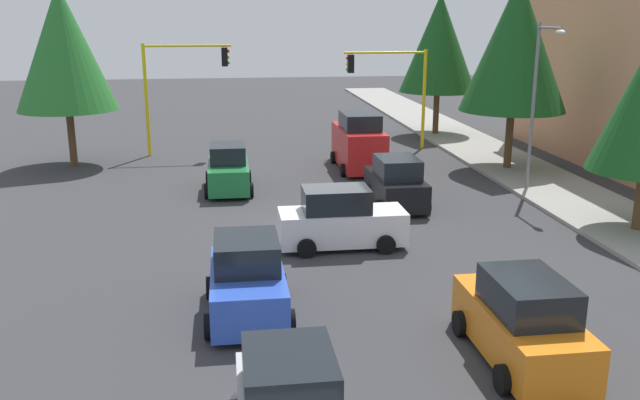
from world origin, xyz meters
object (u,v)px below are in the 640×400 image
(tree_roadside_far, at_px, (439,43))
(delivery_van_red, at_px, (359,143))
(tree_opposite_side, at_px, (63,48))
(car_orange, at_px, (522,322))
(traffic_signal_far_right, at_px, (180,77))
(street_lamp_curbside, at_px, (539,90))
(traffic_signal_far_left, at_px, (392,79))
(tree_roadside_mid, at_px, (516,44))
(car_blue, at_px, (247,281))
(car_black, at_px, (396,184))
(car_green, at_px, (228,170))
(car_white, at_px, (341,220))

(tree_roadside_far, relative_size, delivery_van_red, 1.79)
(tree_opposite_side, bearing_deg, car_orange, 32.04)
(traffic_signal_far_right, distance_m, street_lamp_curbside, 18.19)
(tree_opposite_side, xyz_separation_m, delivery_van_red, (2.74, 13.92, -4.47))
(traffic_signal_far_left, xyz_separation_m, tree_roadside_mid, (6.00, 4.34, 2.10))
(traffic_signal_far_right, height_order, car_blue, traffic_signal_far_right)
(tree_roadside_mid, bearing_deg, traffic_signal_far_left, -144.15)
(car_black, bearing_deg, car_blue, -33.37)
(car_blue, xyz_separation_m, car_black, (-9.30, 6.12, 0.00))
(tree_roadside_mid, relative_size, delivery_van_red, 1.89)
(tree_roadside_mid, xyz_separation_m, car_blue, (14.78, -13.03, -5.08))
(tree_opposite_side, bearing_deg, tree_roadside_far, 106.31)
(traffic_signal_far_left, xyz_separation_m, car_orange, (23.97, -2.91, -2.98))
(car_orange, height_order, car_black, same)
(street_lamp_curbside, xyz_separation_m, car_black, (1.09, -6.10, -3.45))
(delivery_van_red, distance_m, car_orange, 19.24)
(street_lamp_curbside, bearing_deg, car_green, -100.37)
(delivery_van_red, relative_size, car_white, 1.18)
(traffic_signal_far_left, bearing_deg, traffic_signal_far_right, -90.00)
(tree_roadside_far, bearing_deg, street_lamp_curbside, -1.19)
(street_lamp_curbside, bearing_deg, tree_roadside_far, 178.81)
(delivery_van_red, xyz_separation_m, car_blue, (16.04, -5.95, -0.39))
(delivery_van_red, bearing_deg, tree_roadside_mid, 79.87)
(tree_roadside_far, bearing_deg, car_blue, -26.82)
(tree_roadside_mid, relative_size, tree_roadside_far, 1.06)
(tree_roadside_mid, xyz_separation_m, car_white, (10.00, -9.86, -5.08))
(tree_roadside_far, xyz_separation_m, car_green, (12.09, -12.89, -4.74))
(car_white, xyz_separation_m, car_blue, (4.78, -3.16, 0.00))
(tree_opposite_side, bearing_deg, traffic_signal_far_right, 110.78)
(traffic_signal_far_right, xyz_separation_m, car_black, (11.48, 8.82, -3.25))
(car_orange, bearing_deg, tree_roadside_mid, 158.04)
(traffic_signal_far_right, bearing_deg, car_blue, 7.41)
(traffic_signal_far_left, distance_m, car_orange, 24.33)
(traffic_signal_far_right, height_order, car_green, traffic_signal_far_right)
(car_blue, height_order, car_black, same)
(delivery_van_red, bearing_deg, car_blue, -20.35)
(car_blue, bearing_deg, traffic_signal_far_right, -172.59)
(traffic_signal_far_right, distance_m, delivery_van_red, 10.27)
(car_white, relative_size, car_orange, 0.98)
(car_blue, bearing_deg, car_white, 146.49)
(traffic_signal_far_right, distance_m, tree_opposite_side, 5.86)
(tree_roadside_mid, xyz_separation_m, car_green, (2.09, -13.39, -5.08))
(traffic_signal_far_left, distance_m, tree_opposite_side, 16.89)
(tree_roadside_mid, bearing_deg, car_white, -44.60)
(tree_opposite_side, height_order, car_orange, tree_opposite_side)
(traffic_signal_far_right, bearing_deg, traffic_signal_far_left, 90.00)
(car_black, bearing_deg, traffic_signal_far_left, 167.39)
(traffic_signal_far_right, relative_size, car_black, 1.49)
(tree_opposite_side, bearing_deg, car_green, 51.36)
(tree_roadside_far, xyz_separation_m, tree_opposite_side, (6.00, -20.50, 0.12))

